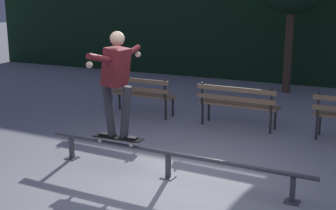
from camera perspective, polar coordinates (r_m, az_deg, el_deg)
ground_plane at (r=6.22m, az=-0.48°, el=-9.76°), size 90.00×90.00×0.00m
hedge_backdrop at (r=14.35m, az=16.82°, el=8.12°), size 24.00×1.20×2.65m
grind_rail at (r=6.20m, az=0.02°, el=-6.80°), size 4.08×0.18×0.39m
skateboard at (r=6.56m, az=-6.52°, el=-4.28°), size 0.79×0.24×0.09m
skateboarder at (r=6.34m, az=-6.71°, el=3.82°), size 0.62×1.41×1.56m
park_bench_leftmost at (r=9.63m, az=-3.74°, el=1.78°), size 1.61×0.44×0.88m
park_bench_left_center at (r=8.71m, az=8.98°, el=0.43°), size 1.61×0.44×0.88m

